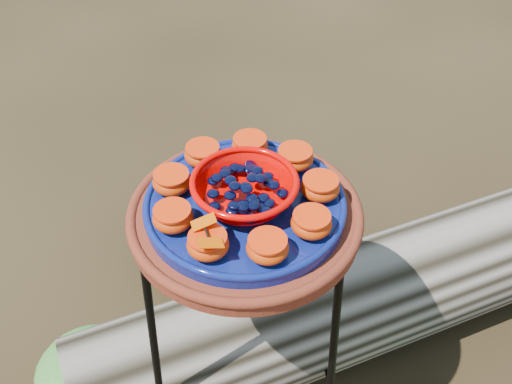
# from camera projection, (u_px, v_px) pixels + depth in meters

# --- Properties ---
(plant_stand) EXTENTS (0.44, 0.44, 0.70)m
(plant_stand) POSITION_uv_depth(u_px,v_px,m) (247.00, 337.00, 1.40)
(plant_stand) COLOR black
(plant_stand) RESTS_ON ground
(terracotta_saucer) EXTENTS (0.42, 0.42, 0.03)m
(terracotta_saucer) POSITION_uv_depth(u_px,v_px,m) (245.00, 218.00, 1.16)
(terracotta_saucer) COLOR #551714
(terracotta_saucer) RESTS_ON plant_stand
(cobalt_plate) EXTENTS (0.36, 0.36, 0.02)m
(cobalt_plate) POSITION_uv_depth(u_px,v_px,m) (245.00, 206.00, 1.14)
(cobalt_plate) COLOR #031247
(cobalt_plate) RESTS_ON terracotta_saucer
(red_bowl) EXTENTS (0.18, 0.18, 0.05)m
(red_bowl) POSITION_uv_depth(u_px,v_px,m) (245.00, 191.00, 1.11)
(red_bowl) COLOR #D70200
(red_bowl) RESTS_ON cobalt_plate
(glass_gems) EXTENTS (0.14, 0.14, 0.02)m
(glass_gems) POSITION_uv_depth(u_px,v_px,m) (244.00, 175.00, 1.09)
(glass_gems) COLOR black
(glass_gems) RESTS_ON red_bowl
(orange_half_0) EXTENTS (0.07, 0.07, 0.04)m
(orange_half_0) POSITION_uv_depth(u_px,v_px,m) (208.00, 244.00, 1.03)
(orange_half_0) COLOR #B3150A
(orange_half_0) RESTS_ON cobalt_plate
(orange_half_1) EXTENTS (0.07, 0.07, 0.04)m
(orange_half_1) POSITION_uv_depth(u_px,v_px,m) (267.00, 248.00, 1.02)
(orange_half_1) COLOR #B3150A
(orange_half_1) RESTS_ON cobalt_plate
(orange_half_2) EXTENTS (0.07, 0.07, 0.04)m
(orange_half_2) POSITION_uv_depth(u_px,v_px,m) (311.00, 224.00, 1.06)
(orange_half_2) COLOR #B3150A
(orange_half_2) RESTS_ON cobalt_plate
(orange_half_3) EXTENTS (0.07, 0.07, 0.04)m
(orange_half_3) POSITION_uv_depth(u_px,v_px,m) (320.00, 188.00, 1.13)
(orange_half_3) COLOR #B3150A
(orange_half_3) RESTS_ON cobalt_plate
(orange_half_4) EXTENTS (0.07, 0.07, 0.04)m
(orange_half_4) POSITION_uv_depth(u_px,v_px,m) (295.00, 158.00, 1.19)
(orange_half_4) COLOR #B3150A
(orange_half_4) RESTS_ON cobalt_plate
(orange_half_5) EXTENTS (0.07, 0.07, 0.04)m
(orange_half_5) POSITION_uv_depth(u_px,v_px,m) (250.00, 146.00, 1.22)
(orange_half_5) COLOR #B3150A
(orange_half_5) RESTS_ON cobalt_plate
(orange_half_6) EXTENTS (0.07, 0.07, 0.04)m
(orange_half_6) POSITION_uv_depth(u_px,v_px,m) (203.00, 155.00, 1.20)
(orange_half_6) COLOR #B3150A
(orange_half_6) RESTS_ON cobalt_plate
(orange_half_7) EXTENTS (0.07, 0.07, 0.04)m
(orange_half_7) POSITION_uv_depth(u_px,v_px,m) (172.00, 182.00, 1.14)
(orange_half_7) COLOR #B3150A
(orange_half_7) RESTS_ON cobalt_plate
(orange_half_8) EXTENTS (0.07, 0.07, 0.04)m
(orange_half_8) POSITION_uv_depth(u_px,v_px,m) (173.00, 218.00, 1.07)
(orange_half_8) COLOR #B3150A
(orange_half_8) RESTS_ON cobalt_plate
(butterfly) EXTENTS (0.10, 0.08, 0.02)m
(butterfly) POSITION_uv_depth(u_px,v_px,m) (207.00, 233.00, 1.01)
(butterfly) COLOR #D94C00
(butterfly) RESTS_ON orange_half_0
(driftwood_log) EXTENTS (1.67, 1.13, 0.31)m
(driftwood_log) POSITION_uv_depth(u_px,v_px,m) (378.00, 292.00, 1.74)
(driftwood_log) COLOR black
(driftwood_log) RESTS_ON ground
(foliage_left) EXTENTS (0.29, 0.29, 0.14)m
(foliage_left) POSITION_uv_depth(u_px,v_px,m) (91.00, 371.00, 1.66)
(foliage_left) COLOR #256725
(foliage_left) RESTS_ON ground
(foliage_back) EXTENTS (0.36, 0.36, 0.18)m
(foliage_back) POSITION_uv_depth(u_px,v_px,m) (191.00, 237.00, 1.99)
(foliage_back) COLOR #256725
(foliage_back) RESTS_ON ground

